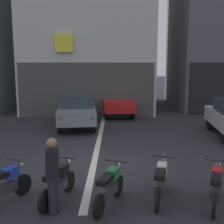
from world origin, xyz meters
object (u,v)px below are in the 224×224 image
motorcycle_blue_row_leftmost (4,185)px  motorcycle_black_row_left_mid (58,183)px  motorcycle_green_row_centre (110,187)px  person_by_motorcycles (53,175)px  motorcycle_white_row_right_mid (161,181)px  car_red_down_street (118,101)px  motorcycle_red_row_rightmost (216,186)px  car_grey_crossing_near (77,110)px

motorcycle_blue_row_leftmost → motorcycle_black_row_left_mid: 1.21m
motorcycle_black_row_left_mid → motorcycle_green_row_centre: same height
motorcycle_black_row_left_mid → person_by_motorcycles: size_ratio=0.97×
motorcycle_white_row_right_mid → person_by_motorcycles: (-2.40, -0.67, 0.40)m
car_red_down_street → motorcycle_red_row_rightmost: bearing=-79.6°
car_grey_crossing_near → motorcycle_blue_row_leftmost: bearing=-94.1°
motorcycle_black_row_left_mid → motorcycle_green_row_centre: bearing=-10.1°
car_grey_crossing_near → motorcycle_green_row_centre: car_grey_crossing_near is taller
car_grey_crossing_near → motorcycle_red_row_rightmost: 9.27m
car_grey_crossing_near → person_by_motorcycles: (0.60, -8.65, -0.03)m
motorcycle_blue_row_leftmost → car_red_down_street: bearing=77.3°
motorcycle_white_row_right_mid → motorcycle_red_row_rightmost: (1.20, -0.28, 0.00)m
motorcycle_green_row_centre → motorcycle_red_row_rightmost: 2.41m
car_red_down_street → motorcycle_green_row_centre: (-0.24, -11.81, -0.43)m
car_red_down_street → motorcycle_blue_row_leftmost: (-2.65, -11.76, -0.43)m
motorcycle_blue_row_leftmost → motorcycle_white_row_right_mid: 3.61m
motorcycle_red_row_rightmost → motorcycle_green_row_centre: bearing=-178.8°
motorcycle_blue_row_leftmost → person_by_motorcycles: 1.33m
car_red_down_street → motorcycle_blue_row_leftmost: car_red_down_street is taller
car_grey_crossing_near → motorcycle_red_row_rightmost: size_ratio=2.70×
motorcycle_red_row_rightmost → motorcycle_white_row_right_mid: bearing=166.9°
motorcycle_black_row_left_mid → motorcycle_green_row_centre: 1.22m
motorcycle_green_row_centre → motorcycle_white_row_right_mid: size_ratio=0.97×
car_grey_crossing_near → motorcycle_green_row_centre: size_ratio=2.70×
car_red_down_street → motorcycle_white_row_right_mid: 11.53m
car_grey_crossing_near → motorcycle_blue_row_leftmost: size_ratio=2.84×
motorcycle_black_row_left_mid → motorcycle_white_row_right_mid: size_ratio=0.99×
motorcycle_black_row_left_mid → motorcycle_red_row_rightmost: same height
motorcycle_black_row_left_mid → person_by_motorcycles: person_by_motorcycles is taller
person_by_motorcycles → car_red_down_street: bearing=83.2°
car_red_down_street → motorcycle_white_row_right_mid: car_red_down_street is taller
motorcycle_black_row_left_mid → motorcycle_red_row_rightmost: 3.61m
car_red_down_street → motorcycle_black_row_left_mid: size_ratio=2.61×
car_grey_crossing_near → car_red_down_street: bearing=59.7°
motorcycle_white_row_right_mid → motorcycle_red_row_rightmost: same height
motorcycle_red_row_rightmost → motorcycle_black_row_left_mid: bearing=177.4°
motorcycle_black_row_left_mid → car_red_down_street: bearing=82.9°
car_grey_crossing_near → motorcycle_black_row_left_mid: 8.12m
motorcycle_red_row_rightmost → person_by_motorcycles: person_by_motorcycles is taller
motorcycle_green_row_centre → car_grey_crossing_near: bearing=102.3°
car_grey_crossing_near → car_red_down_street: same height
motorcycle_blue_row_leftmost → person_by_motorcycles: (1.20, -0.39, 0.40)m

